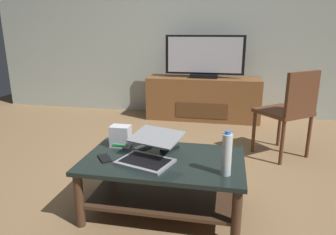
{
  "coord_description": "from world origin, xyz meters",
  "views": [
    {
      "loc": [
        0.53,
        -2.27,
        1.26
      ],
      "look_at": [
        0.04,
        0.15,
        0.55
      ],
      "focal_mm": 32.83,
      "sensor_mm": 36.0,
      "label": 1
    }
  ],
  "objects_px": {
    "coffee_table": "(163,175)",
    "cell_phone": "(105,158)",
    "soundbar_remote": "(170,149)",
    "dining_chair": "(290,109)",
    "laptop": "(150,151)",
    "router_box": "(121,136)",
    "media_cabinet": "(203,98)",
    "television": "(204,58)",
    "tv_remote": "(143,147)",
    "water_bottle_near": "(227,154)"
  },
  "relations": [
    {
      "from": "tv_remote",
      "to": "dining_chair",
      "type": "bearing_deg",
      "value": 72.33
    },
    {
      "from": "television",
      "to": "cell_phone",
      "type": "xyz_separation_m",
      "value": [
        -0.46,
        -2.54,
        -0.48
      ]
    },
    {
      "from": "laptop",
      "to": "router_box",
      "type": "xyz_separation_m",
      "value": [
        -0.28,
        0.21,
        0.02
      ]
    },
    {
      "from": "coffee_table",
      "to": "media_cabinet",
      "type": "height_order",
      "value": "media_cabinet"
    },
    {
      "from": "water_bottle_near",
      "to": "tv_remote",
      "type": "distance_m",
      "value": 0.71
    },
    {
      "from": "television",
      "to": "tv_remote",
      "type": "bearing_deg",
      "value": -96.29
    },
    {
      "from": "dining_chair",
      "to": "water_bottle_near",
      "type": "height_order",
      "value": "dining_chair"
    },
    {
      "from": "laptop",
      "to": "cell_phone",
      "type": "distance_m",
      "value": 0.32
    },
    {
      "from": "media_cabinet",
      "to": "water_bottle_near",
      "type": "distance_m",
      "value": 2.68
    },
    {
      "from": "television",
      "to": "router_box",
      "type": "relative_size",
      "value": 6.84
    },
    {
      "from": "dining_chair",
      "to": "tv_remote",
      "type": "height_order",
      "value": "dining_chair"
    },
    {
      "from": "coffee_table",
      "to": "cell_phone",
      "type": "xyz_separation_m",
      "value": [
        -0.39,
        -0.09,
        0.13
      ]
    },
    {
      "from": "media_cabinet",
      "to": "cell_phone",
      "type": "xyz_separation_m",
      "value": [
        -0.46,
        -2.57,
        0.11
      ]
    },
    {
      "from": "cell_phone",
      "to": "soundbar_remote",
      "type": "relative_size",
      "value": 0.88
    },
    {
      "from": "media_cabinet",
      "to": "tv_remote",
      "type": "distance_m",
      "value": 2.34
    },
    {
      "from": "laptop",
      "to": "water_bottle_near",
      "type": "distance_m",
      "value": 0.53
    },
    {
      "from": "router_box",
      "to": "tv_remote",
      "type": "distance_m",
      "value": 0.19
    },
    {
      "from": "coffee_table",
      "to": "cell_phone",
      "type": "height_order",
      "value": "cell_phone"
    },
    {
      "from": "television",
      "to": "cell_phone",
      "type": "bearing_deg",
      "value": -100.23
    },
    {
      "from": "tv_remote",
      "to": "soundbar_remote",
      "type": "height_order",
      "value": "same"
    },
    {
      "from": "coffee_table",
      "to": "soundbar_remote",
      "type": "distance_m",
      "value": 0.21
    },
    {
      "from": "laptop",
      "to": "tv_remote",
      "type": "bearing_deg",
      "value": 117.55
    },
    {
      "from": "coffee_table",
      "to": "laptop",
      "type": "distance_m",
      "value": 0.21
    },
    {
      "from": "television",
      "to": "laptop",
      "type": "height_order",
      "value": "television"
    },
    {
      "from": "soundbar_remote",
      "to": "cell_phone",
      "type": "bearing_deg",
      "value": -115.13
    },
    {
      "from": "water_bottle_near",
      "to": "router_box",
      "type": "bearing_deg",
      "value": 157.27
    },
    {
      "from": "cell_phone",
      "to": "tv_remote",
      "type": "relative_size",
      "value": 0.88
    },
    {
      "from": "tv_remote",
      "to": "laptop",
      "type": "bearing_deg",
      "value": -30.77
    },
    {
      "from": "coffee_table",
      "to": "cell_phone",
      "type": "distance_m",
      "value": 0.42
    },
    {
      "from": "water_bottle_near",
      "to": "tv_remote",
      "type": "xyz_separation_m",
      "value": [
        -0.61,
        0.32,
        -0.12
      ]
    },
    {
      "from": "dining_chair",
      "to": "tv_remote",
      "type": "distance_m",
      "value": 1.6
    },
    {
      "from": "cell_phone",
      "to": "dining_chair",
      "type": "bearing_deg",
      "value": 4.93
    },
    {
      "from": "soundbar_remote",
      "to": "coffee_table",
      "type": "bearing_deg",
      "value": -61.69
    },
    {
      "from": "router_box",
      "to": "tv_remote",
      "type": "xyz_separation_m",
      "value": [
        0.18,
        -0.01,
        -0.07
      ]
    },
    {
      "from": "television",
      "to": "dining_chair",
      "type": "xyz_separation_m",
      "value": [
        0.96,
        -1.26,
        -0.38
      ]
    },
    {
      "from": "coffee_table",
      "to": "dining_chair",
      "type": "bearing_deg",
      "value": 49.49
    },
    {
      "from": "soundbar_remote",
      "to": "water_bottle_near",
      "type": "bearing_deg",
      "value": -5.13
    },
    {
      "from": "tv_remote",
      "to": "soundbar_remote",
      "type": "relative_size",
      "value": 1.0
    },
    {
      "from": "cell_phone",
      "to": "router_box",
      "type": "bearing_deg",
      "value": 46.52
    },
    {
      "from": "dining_chair",
      "to": "television",
      "type": "bearing_deg",
      "value": 127.17
    },
    {
      "from": "coffee_table",
      "to": "router_box",
      "type": "distance_m",
      "value": 0.45
    },
    {
      "from": "dining_chair",
      "to": "media_cabinet",
      "type": "bearing_deg",
      "value": 126.7
    },
    {
      "from": "media_cabinet",
      "to": "dining_chair",
      "type": "xyz_separation_m",
      "value": [
        0.96,
        -1.28,
        0.21
      ]
    },
    {
      "from": "tv_remote",
      "to": "water_bottle_near",
      "type": "bearing_deg",
      "value": 3.91
    },
    {
      "from": "dining_chair",
      "to": "water_bottle_near",
      "type": "bearing_deg",
      "value": -113.6
    },
    {
      "from": "router_box",
      "to": "television",
      "type": "bearing_deg",
      "value": 79.33
    },
    {
      "from": "television",
      "to": "tv_remote",
      "type": "xyz_separation_m",
      "value": [
        -0.25,
        -2.3,
        -0.47
      ]
    },
    {
      "from": "water_bottle_near",
      "to": "cell_phone",
      "type": "bearing_deg",
      "value": 174.53
    },
    {
      "from": "cell_phone",
      "to": "tv_remote",
      "type": "height_order",
      "value": "tv_remote"
    },
    {
      "from": "soundbar_remote",
      "to": "dining_chair",
      "type": "bearing_deg",
      "value": 79.21
    }
  ]
}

